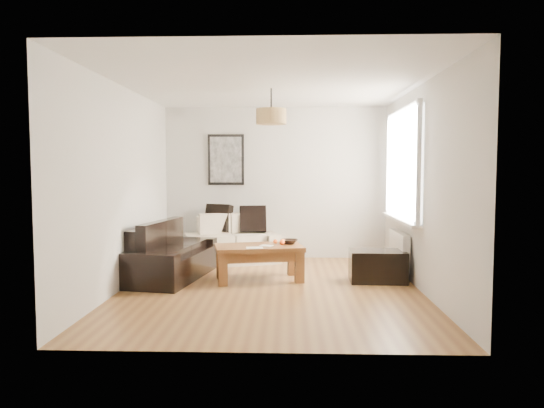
{
  "coord_description": "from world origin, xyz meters",
  "views": [
    {
      "loc": [
        0.24,
        -6.27,
        1.53
      ],
      "look_at": [
        0.0,
        0.6,
        1.05
      ],
      "focal_mm": 32.6,
      "sensor_mm": 36.0,
      "label": 1
    }
  ],
  "objects_px": {
    "sofa_leather": "(171,252)",
    "ottoman": "(378,266)",
    "loveseat_cream": "(232,240)",
    "coffee_table": "(259,263)"
  },
  "relations": [
    {
      "from": "sofa_leather",
      "to": "coffee_table",
      "type": "bearing_deg",
      "value": -84.3
    },
    {
      "from": "sofa_leather",
      "to": "ottoman",
      "type": "distance_m",
      "value": 2.89
    },
    {
      "from": "coffee_table",
      "to": "sofa_leather",
      "type": "bearing_deg",
      "value": 176.0
    },
    {
      "from": "sofa_leather",
      "to": "coffee_table",
      "type": "height_order",
      "value": "sofa_leather"
    },
    {
      "from": "sofa_leather",
      "to": "coffee_table",
      "type": "distance_m",
      "value": 1.26
    },
    {
      "from": "ottoman",
      "to": "coffee_table",
      "type": "bearing_deg",
      "value": 178.74
    },
    {
      "from": "loveseat_cream",
      "to": "sofa_leather",
      "type": "xyz_separation_m",
      "value": [
        -0.73,
        -1.22,
        -0.01
      ]
    },
    {
      "from": "coffee_table",
      "to": "ottoman",
      "type": "distance_m",
      "value": 1.63
    },
    {
      "from": "loveseat_cream",
      "to": "sofa_leather",
      "type": "bearing_deg",
      "value": -139.35
    },
    {
      "from": "loveseat_cream",
      "to": "ottoman",
      "type": "xyz_separation_m",
      "value": [
        2.15,
        -1.34,
        -0.16
      ]
    }
  ]
}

